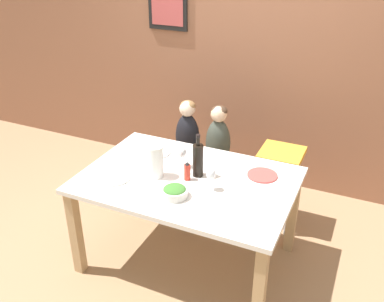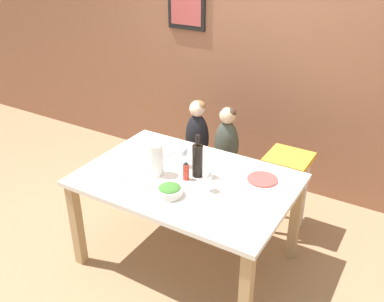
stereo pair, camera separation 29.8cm
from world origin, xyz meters
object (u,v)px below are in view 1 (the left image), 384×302
(person_child_left, at_px, (187,131))
(dinner_plate_back_left, at_px, (157,152))
(chair_far_left, at_px, (188,166))
(wine_glass_far, at_px, (182,153))
(wine_bottle, at_px, (198,159))
(salad_bowl_large, at_px, (175,192))
(dinner_plate_back_right, at_px, (262,175))
(wine_glass_near, at_px, (211,175))
(dinner_plate_front_left, at_px, (115,178))
(person_child_center, at_px, (218,137))
(paper_towel_roll, at_px, (155,161))
(chair_right_highchair, at_px, (280,168))
(chair_far_center, at_px, (217,172))

(person_child_left, xyz_separation_m, dinner_plate_back_left, (-0.03, -0.50, 0.02))
(chair_far_left, relative_size, wine_glass_far, 2.75)
(wine_bottle, distance_m, dinner_plate_back_left, 0.48)
(wine_glass_far, bearing_deg, salad_bowl_large, -71.38)
(person_child_left, xyz_separation_m, dinner_plate_back_right, (0.82, -0.50, 0.02))
(wine_bottle, relative_size, wine_glass_near, 2.00)
(salad_bowl_large, bearing_deg, wine_glass_far, 108.62)
(dinner_plate_front_left, bearing_deg, wine_glass_far, 44.88)
(person_child_center, xyz_separation_m, dinner_plate_back_right, (0.53, -0.50, 0.02))
(dinner_plate_back_left, bearing_deg, person_child_center, 57.61)
(wine_bottle, bearing_deg, dinner_plate_front_left, -150.58)
(person_child_center, bearing_deg, salad_bowl_large, -85.32)
(paper_towel_roll, relative_size, dinner_plate_front_left, 1.10)
(person_child_center, height_order, salad_bowl_large, person_child_center)
(wine_bottle, height_order, dinner_plate_front_left, wine_bottle)
(chair_far_left, relative_size, chair_right_highchair, 0.63)
(chair_far_left, xyz_separation_m, chair_far_center, (0.29, 0.00, 0.00))
(person_child_left, distance_m, dinner_plate_back_right, 0.96)
(wine_glass_far, xyz_separation_m, salad_bowl_large, (0.13, -0.38, -0.08))
(person_child_left, distance_m, wine_bottle, 0.80)
(wine_bottle, height_order, salad_bowl_large, wine_bottle)
(dinner_plate_back_left, bearing_deg, chair_far_left, 86.53)
(chair_far_center, distance_m, dinner_plate_back_left, 0.70)
(salad_bowl_large, bearing_deg, chair_far_center, 94.69)
(chair_far_left, bearing_deg, wine_bottle, -59.56)
(chair_far_center, bearing_deg, paper_towel_roll, -100.91)
(chair_far_center, bearing_deg, person_child_center, 90.00)
(wine_glass_near, relative_size, salad_bowl_large, 0.91)
(dinner_plate_front_left, bearing_deg, wine_glass_near, 13.00)
(chair_right_highchair, distance_m, wine_bottle, 0.87)
(paper_towel_roll, bearing_deg, chair_far_left, 99.31)
(wine_glass_near, relative_size, dinner_plate_back_left, 0.75)
(chair_far_left, height_order, paper_towel_roll, paper_towel_roll)
(chair_far_left, distance_m, dinner_plate_back_left, 0.63)
(paper_towel_roll, height_order, dinner_plate_back_left, paper_towel_roll)
(chair_far_left, distance_m, chair_far_center, 0.29)
(person_child_left, height_order, dinner_plate_front_left, person_child_left)
(chair_right_highchair, relative_size, dinner_plate_back_right, 3.27)
(chair_far_center, relative_size, person_child_left, 0.79)
(wine_bottle, height_order, paper_towel_roll, wine_bottle)
(person_child_center, relative_size, paper_towel_roll, 2.36)
(chair_far_center, bearing_deg, wine_bottle, -80.82)
(paper_towel_roll, height_order, wine_glass_near, paper_towel_roll)
(chair_far_center, height_order, person_child_left, person_child_left)
(chair_far_left, bearing_deg, person_child_left, 90.00)
(person_child_left, height_order, paper_towel_roll, person_child_left)
(wine_glass_near, height_order, dinner_plate_back_right, wine_glass_near)
(salad_bowl_large, bearing_deg, chair_right_highchair, 64.55)
(dinner_plate_front_left, bearing_deg, wine_bottle, 29.42)
(person_child_left, distance_m, wine_glass_far, 0.67)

